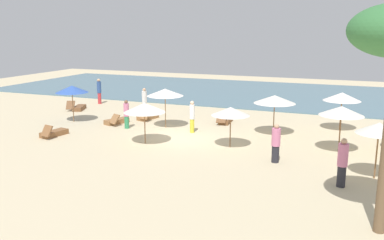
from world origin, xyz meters
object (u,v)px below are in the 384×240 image
(lounger_4, at_px, (53,133))
(person_1, at_px, (144,101))
(umbrella_7, at_px, (379,128))
(lounger_1, at_px, (79,108))
(person_0, at_px, (342,163))
(person_2, at_px, (192,116))
(person_4, at_px, (276,143))
(umbrella_2, at_px, (342,111))
(umbrella_3, at_px, (165,92))
(umbrella_8, at_px, (275,99))
(person_5, at_px, (99,91))
(umbrella_4, at_px, (72,89))
(lounger_3, at_px, (116,121))
(person_3, at_px, (126,114))
(umbrella_0, at_px, (342,97))
(umbrella_6, at_px, (231,111))
(lounger_2, at_px, (225,120))
(lounger_0, at_px, (148,117))
(umbrella_1, at_px, (144,108))

(lounger_4, bearing_deg, person_1, 76.45)
(umbrella_7, height_order, lounger_1, umbrella_7)
(lounger_4, relative_size, person_0, 0.94)
(person_2, distance_m, person_4, 6.37)
(umbrella_2, relative_size, person_2, 1.22)
(umbrella_3, xyz_separation_m, umbrella_8, (6.18, 0.69, -0.12))
(umbrella_3, bearing_deg, person_5, 147.20)
(umbrella_4, xyz_separation_m, lounger_3, (2.77, 0.51, -1.87))
(person_3, distance_m, person_5, 8.75)
(umbrella_3, height_order, umbrella_4, umbrella_3)
(lounger_1, relative_size, person_1, 0.99)
(umbrella_3, bearing_deg, person_0, -31.19)
(person_0, bearing_deg, person_3, 157.30)
(umbrella_0, height_order, umbrella_4, umbrella_4)
(person_1, bearing_deg, person_0, -34.98)
(umbrella_4, height_order, person_1, umbrella_4)
(umbrella_3, bearing_deg, umbrella_7, -22.51)
(umbrella_6, bearing_deg, lounger_2, 109.91)
(person_2, bearing_deg, person_5, 149.98)
(umbrella_8, distance_m, lounger_3, 9.59)
(lounger_0, distance_m, person_3, 2.71)
(umbrella_7, height_order, umbrella_8, umbrella_7)
(person_1, bearing_deg, umbrella_4, -128.03)
(umbrella_8, relative_size, lounger_3, 1.26)
(umbrella_7, xyz_separation_m, person_2, (-9.25, 4.06, -1.06))
(person_2, bearing_deg, lounger_0, 151.31)
(umbrella_8, height_order, person_3, umbrella_8)
(umbrella_0, relative_size, lounger_1, 1.24)
(umbrella_4, bearing_deg, person_2, 1.26)
(lounger_0, distance_m, lounger_4, 6.28)
(umbrella_3, bearing_deg, person_1, 134.69)
(umbrella_2, xyz_separation_m, person_2, (-7.77, 0.87, -1.04))
(umbrella_6, relative_size, umbrella_8, 0.89)
(person_2, bearing_deg, person_3, -173.00)
(umbrella_7, bearing_deg, person_5, 152.92)
(umbrella_8, xyz_separation_m, lounger_3, (-9.38, -0.91, -1.78))
(umbrella_0, xyz_separation_m, umbrella_7, (1.65, -7.67, 0.05))
(umbrella_2, relative_size, person_4, 1.28)
(umbrella_2, height_order, lounger_0, umbrella_2)
(umbrella_7, distance_m, person_1, 16.14)
(umbrella_0, relative_size, umbrella_1, 1.05)
(umbrella_0, distance_m, person_0, 9.16)
(person_2, bearing_deg, umbrella_3, 163.71)
(lounger_0, bearing_deg, person_2, -28.69)
(umbrella_0, height_order, lounger_0, umbrella_0)
(umbrella_0, bearing_deg, person_4, -107.84)
(umbrella_0, bearing_deg, lounger_2, -174.66)
(person_2, bearing_deg, umbrella_1, -114.49)
(umbrella_3, relative_size, person_3, 1.37)
(umbrella_2, xyz_separation_m, lounger_1, (-17.73, 3.97, -1.79))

